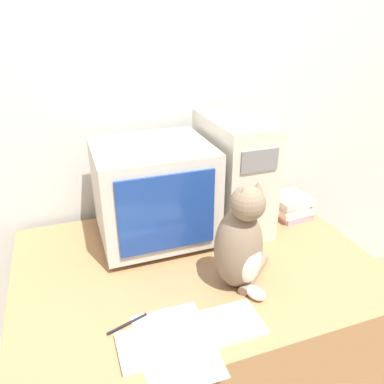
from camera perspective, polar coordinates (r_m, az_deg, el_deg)
name	(u,v)px	position (r m, az deg, el deg)	size (l,w,h in m)	color
wall_back	(154,91)	(1.71, -5.76, 15.04)	(7.00, 0.05, 2.50)	silver
desk	(195,329)	(1.69, 0.46, -20.18)	(1.32, 0.93, 0.71)	#9E7047
crt_monitor	(154,192)	(1.50, -5.86, -0.04)	(0.44, 0.40, 0.41)	#BCB7AD
computer_tower	(233,172)	(1.62, 6.24, 3.01)	(0.22, 0.43, 0.48)	beige
keyboard	(192,334)	(1.17, 0.00, -20.78)	(0.43, 0.14, 0.02)	silver
cat	(241,244)	(1.26, 7.48, -7.84)	(0.27, 0.23, 0.39)	#7A6651
book_stack	(290,206)	(1.79, 14.73, -2.06)	(0.17, 0.18, 0.10)	pink
pen	(127,324)	(1.22, -9.83, -19.19)	(0.13, 0.05, 0.01)	black
paper_sheet	(176,345)	(1.16, -2.48, -22.23)	(0.21, 0.30, 0.00)	white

